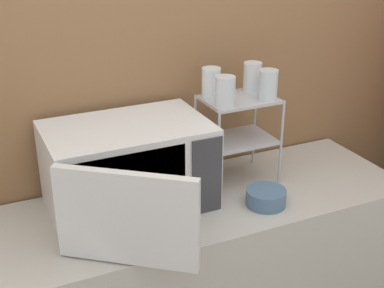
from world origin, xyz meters
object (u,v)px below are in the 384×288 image
(bowl, at_px, (266,198))
(glass_back_right, at_px, (252,77))
(microwave, at_px, (128,170))
(glass_back_left, at_px, (211,82))
(dish_rack, at_px, (238,122))
(glass_front_left, at_px, (225,92))
(glass_front_right, at_px, (268,85))

(bowl, bearing_deg, glass_back_right, 71.90)
(microwave, height_order, glass_back_left, glass_back_left)
(dish_rack, relative_size, bowl, 2.34)
(bowl, bearing_deg, microwave, 158.85)
(glass_back_right, height_order, glass_back_left, same)
(glass_back_left, relative_size, bowl, 0.76)
(microwave, distance_m, glass_front_left, 0.44)
(microwave, height_order, glass_back_right, glass_back_right)
(glass_front_right, bearing_deg, bowl, -118.45)
(glass_front_left, relative_size, glass_back_right, 1.00)
(microwave, distance_m, dish_rack, 0.48)
(microwave, distance_m, glass_back_right, 0.62)
(glass_front_right, xyz_separation_m, bowl, (-0.09, -0.17, -0.37))
(glass_front_left, distance_m, glass_back_left, 0.12)
(glass_front_left, height_order, bowl, glass_front_left)
(dish_rack, xyz_separation_m, glass_back_right, (0.09, 0.06, 0.15))
(microwave, height_order, glass_front_right, glass_front_right)
(glass_front_left, height_order, glass_front_right, same)
(dish_rack, distance_m, glass_back_left, 0.19)
(glass_front_left, height_order, glass_back_right, same)
(glass_front_left, xyz_separation_m, bowl, (0.09, -0.17, -0.37))
(glass_front_left, distance_m, glass_front_right, 0.19)
(dish_rack, height_order, glass_front_left, glass_front_left)
(dish_rack, bearing_deg, bowl, -90.90)
(glass_front_right, height_order, bowl, glass_front_right)
(dish_rack, relative_size, glass_front_right, 3.06)
(bowl, bearing_deg, glass_front_right, 61.55)
(dish_rack, xyz_separation_m, glass_front_right, (0.09, -0.06, 0.15))
(glass_front_left, xyz_separation_m, glass_back_left, (0.00, 0.12, 0.00))
(glass_front_left, distance_m, glass_back_right, 0.22)
(glass_front_left, relative_size, glass_back_left, 1.00)
(microwave, relative_size, glass_back_left, 5.82)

